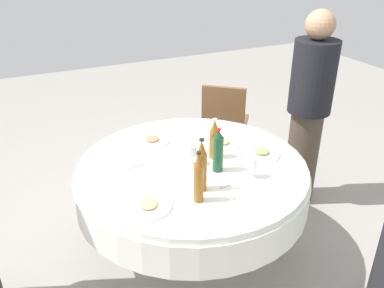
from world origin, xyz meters
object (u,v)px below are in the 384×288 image
at_px(bottle_amber_right, 214,140).
at_px(bottle_dark_green_west, 218,151).
at_px(plate_south, 152,140).
at_px(plate_north, 222,143).
at_px(plate_east, 148,206).
at_px(person_front, 309,108).
at_px(bottle_amber_rear, 199,178).
at_px(bottle_amber_front, 201,166).
at_px(wine_glass_mid, 191,151).
at_px(dining_table, 192,182).
at_px(chair_outer, 225,119).
at_px(plate_far, 261,153).
at_px(wine_glass_west, 253,164).

xyz_separation_m(bottle_amber_right, bottle_dark_green_west, (-0.16, 0.06, 0.01)).
relative_size(bottle_dark_green_west, plate_south, 1.21).
distance_m(bottle_amber_right, plate_north, 0.23).
bearing_deg(plate_east, person_front, -69.94).
distance_m(bottle_amber_rear, bottle_amber_front, 0.11).
height_order(bottle_amber_right, person_front, person_front).
relative_size(wine_glass_mid, plate_south, 0.58).
bearing_deg(bottle_amber_right, bottle_amber_rear, 142.35).
xyz_separation_m(bottle_amber_right, plate_north, (0.14, -0.14, -0.12)).
relative_size(plate_east, person_front, 0.16).
xyz_separation_m(dining_table, wine_glass_mid, (-0.00, 0.01, 0.24)).
bearing_deg(bottle_amber_rear, plate_north, -40.01).
relative_size(bottle_amber_rear, bottle_amber_right, 1.11).
bearing_deg(chair_outer, bottle_dark_green_west, -82.37).
distance_m(bottle_amber_right, plate_far, 0.35).
bearing_deg(chair_outer, person_front, -27.12).
height_order(wine_glass_west, plate_north, wine_glass_west).
relative_size(plate_south, plate_far, 0.97).
bearing_deg(plate_south, chair_outer, -58.15).
height_order(dining_table, bottle_amber_right, bottle_amber_right).
bearing_deg(person_front, plate_north, -96.12).
height_order(bottle_dark_green_west, plate_north, bottle_dark_green_west).
distance_m(dining_table, person_front, 1.19).
distance_m(bottle_amber_front, wine_glass_mid, 0.31).
height_order(wine_glass_mid, chair_outer, wine_glass_mid).
relative_size(bottle_amber_front, person_front, 0.21).
xyz_separation_m(bottle_amber_right, plate_east, (-0.35, 0.60, -0.12)).
xyz_separation_m(plate_north, plate_east, (-0.49, 0.74, -0.00)).
bearing_deg(dining_table, plate_east, 128.23).
distance_m(person_front, chair_outer, 0.89).
xyz_separation_m(wine_glass_mid, plate_east, (-0.33, 0.42, -0.09)).
distance_m(dining_table, wine_glass_mid, 0.24).
xyz_separation_m(bottle_amber_front, plate_north, (0.45, -0.39, -0.14)).
xyz_separation_m(bottle_amber_front, wine_glass_west, (-0.01, -0.34, -0.06)).
bearing_deg(plate_far, chair_outer, -16.99).
relative_size(bottle_amber_right, bottle_dark_green_west, 0.96).
xyz_separation_m(bottle_amber_right, wine_glass_mid, (-0.02, 0.18, -0.03)).
xyz_separation_m(bottle_dark_green_west, plate_south, (0.56, 0.23, -0.13)).
bearing_deg(plate_far, dining_table, 79.85).
relative_size(dining_table, plate_south, 6.30).
height_order(dining_table, wine_glass_west, wine_glass_west).
bearing_deg(plate_north, bottle_amber_right, 133.74).
relative_size(dining_table, plate_far, 6.09).
distance_m(bottle_amber_rear, plate_south, 0.81).
height_order(bottle_dark_green_west, wine_glass_mid, bottle_dark_green_west).
xyz_separation_m(person_front, chair_outer, (0.76, 0.33, -0.33)).
bearing_deg(plate_south, plate_east, 158.05).
distance_m(wine_glass_mid, plate_south, 0.44).
relative_size(bottle_dark_green_west, plate_far, 1.17).
height_order(bottle_dark_green_west, person_front, person_front).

